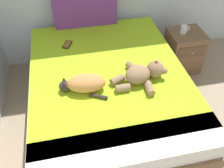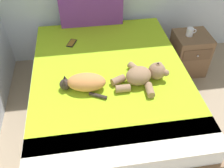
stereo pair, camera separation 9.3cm
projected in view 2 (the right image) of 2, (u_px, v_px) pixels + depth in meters
name	position (u px, v px, depth m)	size (l,w,h in m)	color
bed	(110.00, 92.00, 2.57)	(1.54, 1.99, 0.56)	brown
patterned_cushion	(91.00, 3.00, 2.84)	(0.74, 0.11, 0.55)	#72338C
cat	(84.00, 82.00, 2.16)	(0.42, 0.29, 0.15)	#D18447
teddy_bear	(144.00, 75.00, 2.23)	(0.54, 0.46, 0.17)	#937051
cell_phone	(72.00, 43.00, 2.72)	(0.12, 0.16, 0.01)	black
nightstand	(189.00, 53.00, 3.09)	(0.41, 0.41, 0.52)	brown
mug	(190.00, 32.00, 2.87)	(0.12, 0.08, 0.09)	silver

